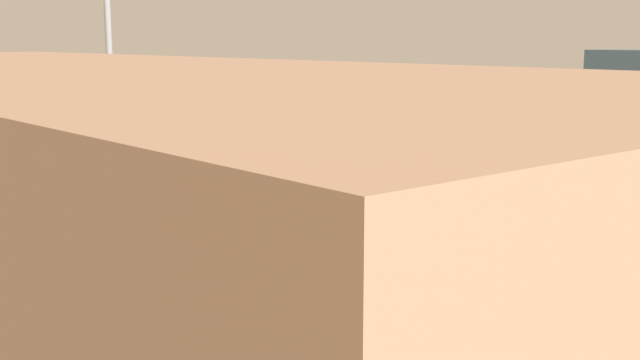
{
  "coord_description": "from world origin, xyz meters",
  "views": [
    {
      "loc": [
        -46.07,
        40.12,
        14.24
      ],
      "look_at": [
        4.35,
        -2.4,
        2.5
      ],
      "focal_mm": 44.56,
      "sensor_mm": 36.0,
      "label": 1
    }
  ],
  "objects_px": {
    "maintenance_shed": "(73,283)",
    "control_tower": "(632,116)",
    "train_on_track_0": "(403,172)",
    "signal_gantry": "(394,135)",
    "train_on_track_4": "(251,209)",
    "train_on_track_1": "(387,177)",
    "train_on_track_3": "(183,169)"
  },
  "relations": [
    {
      "from": "train_on_track_1",
      "to": "signal_gantry",
      "type": "relative_size",
      "value": 3.99
    },
    {
      "from": "train_on_track_4",
      "to": "control_tower",
      "type": "relative_size",
      "value": 5.34
    },
    {
      "from": "maintenance_shed",
      "to": "control_tower",
      "type": "relative_size",
      "value": 3.08
    },
    {
      "from": "control_tower",
      "to": "train_on_track_4",
      "type": "bearing_deg",
      "value": 68.44
    },
    {
      "from": "train_on_track_1",
      "to": "train_on_track_3",
      "type": "distance_m",
      "value": 19.74
    },
    {
      "from": "maintenance_shed",
      "to": "signal_gantry",
      "type": "bearing_deg",
      "value": -61.9
    },
    {
      "from": "train_on_track_3",
      "to": "maintenance_shed",
      "type": "relative_size",
      "value": 0.24
    },
    {
      "from": "train_on_track_4",
      "to": "signal_gantry",
      "type": "distance_m",
      "value": 11.66
    },
    {
      "from": "train_on_track_3",
      "to": "control_tower",
      "type": "distance_m",
      "value": 40.24
    },
    {
      "from": "signal_gantry",
      "to": "train_on_track_4",
      "type": "bearing_deg",
      "value": 46.95
    },
    {
      "from": "train_on_track_0",
      "to": "signal_gantry",
      "type": "height_order",
      "value": "signal_gantry"
    },
    {
      "from": "train_on_track_4",
      "to": "maintenance_shed",
      "type": "xyz_separation_m",
      "value": [
        -23.4,
        23.22,
        4.77
      ]
    },
    {
      "from": "signal_gantry",
      "to": "control_tower",
      "type": "bearing_deg",
      "value": -102.52
    },
    {
      "from": "train_on_track_3",
      "to": "maintenance_shed",
      "type": "height_order",
      "value": "maintenance_shed"
    },
    {
      "from": "train_on_track_0",
      "to": "control_tower",
      "type": "relative_size",
      "value": 10.4
    },
    {
      "from": "maintenance_shed",
      "to": "control_tower",
      "type": "xyz_separation_m",
      "value": [
        11.21,
        -54.08,
        1.03
      ]
    },
    {
      "from": "train_on_track_1",
      "to": "signal_gantry",
      "type": "bearing_deg",
      "value": 137.19
    },
    {
      "from": "train_on_track_0",
      "to": "control_tower",
      "type": "distance_m",
      "value": 20.36
    },
    {
      "from": "train_on_track_4",
      "to": "maintenance_shed",
      "type": "relative_size",
      "value": 1.74
    },
    {
      "from": "train_on_track_3",
      "to": "maintenance_shed",
      "type": "xyz_separation_m",
      "value": [
        -41.51,
        28.22,
        4.63
      ]
    },
    {
      "from": "train_on_track_4",
      "to": "signal_gantry",
      "type": "xyz_separation_m",
      "value": [
        -7.01,
        -7.5,
        5.54
      ]
    },
    {
      "from": "control_tower",
      "to": "train_on_track_0",
      "type": "bearing_deg",
      "value": 33.8
    },
    {
      "from": "train_on_track_4",
      "to": "train_on_track_0",
      "type": "bearing_deg",
      "value": -78.6
    },
    {
      "from": "train_on_track_1",
      "to": "control_tower",
      "type": "relative_size",
      "value": 8.97
    },
    {
      "from": "train_on_track_4",
      "to": "train_on_track_3",
      "type": "distance_m",
      "value": 18.79
    },
    {
      "from": "signal_gantry",
      "to": "maintenance_shed",
      "type": "bearing_deg",
      "value": 118.1
    },
    {
      "from": "train_on_track_4",
      "to": "train_on_track_0",
      "type": "height_order",
      "value": "train_on_track_0"
    },
    {
      "from": "train_on_track_0",
      "to": "control_tower",
      "type": "xyz_separation_m",
      "value": [
        -16.23,
        -10.86,
        5.77
      ]
    },
    {
      "from": "train_on_track_1",
      "to": "train_on_track_4",
      "type": "bearing_deg",
      "value": 94.16
    },
    {
      "from": "train_on_track_0",
      "to": "signal_gantry",
      "type": "distance_m",
      "value": 17.56
    },
    {
      "from": "train_on_track_1",
      "to": "train_on_track_3",
      "type": "bearing_deg",
      "value": 30.44
    },
    {
      "from": "control_tower",
      "to": "train_on_track_1",
      "type": "bearing_deg",
      "value": 50.05
    }
  ]
}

